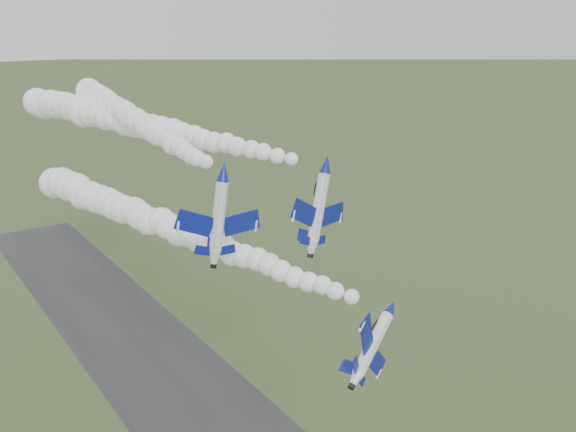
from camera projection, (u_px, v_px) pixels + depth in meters
The scene contains 6 objects.
jet_lead at pixel (392, 308), 70.36m from camera, with size 6.08×11.15×8.23m.
smoke_trail_jet_lead at pixel (175, 229), 89.13m from camera, with size 5.05×62.69×5.05m, color white, non-canonical shape.
jet_pair_left at pixel (224, 172), 75.33m from camera, with size 10.88×13.10×3.43m.
smoke_trail_jet_pair_left at pixel (133, 119), 104.64m from camera, with size 5.14×65.36×5.14m, color white, non-canonical shape.
jet_pair_right at pixel (327, 164), 81.80m from camera, with size 10.98×13.23×4.10m.
smoke_trail_jet_pair_right at pixel (138, 124), 107.12m from camera, with size 5.63×74.10×5.63m, color white, non-canonical shape.
Camera 1 is at (-41.07, -47.77, 65.52)m, focal length 40.00 mm.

